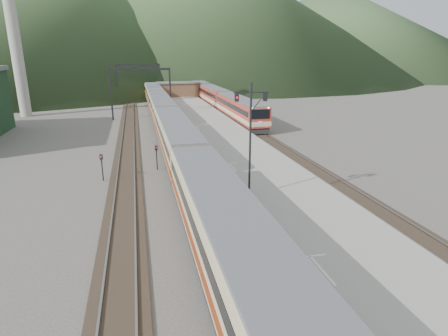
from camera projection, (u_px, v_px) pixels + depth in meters
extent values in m
cube|color=black|center=(169.00, 136.00, 47.64)|extent=(2.60, 200.00, 0.12)
cube|color=slate|center=(163.00, 136.00, 47.46)|extent=(0.10, 200.00, 0.14)
cube|color=slate|center=(174.00, 135.00, 47.77)|extent=(0.10, 200.00, 0.14)
cube|color=black|center=(128.00, 138.00, 46.56)|extent=(2.60, 200.00, 0.12)
cube|color=slate|center=(122.00, 138.00, 46.37)|extent=(0.10, 200.00, 0.14)
cube|color=slate|center=(134.00, 137.00, 46.68)|extent=(0.10, 200.00, 0.14)
cube|color=black|center=(255.00, 132.00, 50.14)|extent=(2.60, 200.00, 0.12)
cube|color=slate|center=(250.00, 132.00, 49.95)|extent=(0.10, 200.00, 0.14)
cube|color=slate|center=(260.00, 131.00, 50.27)|extent=(0.10, 200.00, 0.14)
cube|color=gray|center=(215.00, 134.00, 46.87)|extent=(8.00, 100.00, 1.00)
cube|color=black|center=(111.00, 94.00, 58.82)|extent=(0.25, 0.25, 8.00)
cube|color=black|center=(170.00, 93.00, 60.84)|extent=(0.25, 0.25, 8.00)
cube|color=black|center=(140.00, 69.00, 58.72)|extent=(9.30, 0.22, 0.35)
cube|color=black|center=(117.00, 83.00, 82.10)|extent=(0.25, 0.25, 8.00)
cube|color=black|center=(160.00, 82.00, 84.12)|extent=(0.25, 0.25, 8.00)
cube|color=black|center=(138.00, 65.00, 81.99)|extent=(9.30, 0.22, 0.35)
cylinder|color=#9E998E|center=(12.00, 21.00, 58.96)|extent=(1.80, 1.80, 30.00)
cube|color=brown|center=(178.00, 90.00, 83.55)|extent=(9.00, 4.00, 2.80)
cube|color=slate|center=(178.00, 83.00, 83.09)|extent=(9.40, 4.40, 0.30)
cone|color=#344F2B|center=(48.00, 8.00, 169.82)|extent=(180.00, 180.00, 60.00)
cone|color=#344F2B|center=(188.00, 5.00, 220.06)|extent=(220.00, 220.00, 75.00)
cone|color=#344F2B|center=(327.00, 27.00, 222.48)|extent=(160.00, 160.00, 50.00)
cube|color=#CBBE8A|center=(225.00, 230.00, 17.73)|extent=(3.12, 21.01, 3.81)
cube|color=#CBBE8A|center=(176.00, 137.00, 37.75)|extent=(3.12, 21.01, 3.81)
cube|color=#CBBE8A|center=(161.00, 108.00, 57.77)|extent=(3.12, 21.01, 3.81)
cube|color=#CBBE8A|center=(154.00, 94.00, 77.79)|extent=(3.12, 21.01, 3.81)
cube|color=#AC3228|center=(240.00, 109.00, 56.71)|extent=(2.95, 19.83, 3.60)
cube|color=#AC3228|center=(213.00, 95.00, 75.64)|extent=(2.95, 19.83, 3.60)
cube|color=#AC3228|center=(197.00, 87.00, 94.57)|extent=(2.95, 19.83, 3.60)
cylinder|color=black|center=(250.00, 142.00, 24.03)|extent=(0.14, 0.14, 7.47)
cube|color=black|center=(251.00, 92.00, 23.11)|extent=(2.19, 0.31, 0.07)
cube|color=black|center=(237.00, 97.00, 23.09)|extent=(0.27, 0.21, 0.50)
cube|color=black|center=(265.00, 97.00, 23.30)|extent=(0.27, 0.21, 0.50)
cylinder|color=black|center=(157.00, 159.00, 33.86)|extent=(0.10, 0.10, 2.00)
cube|color=black|center=(156.00, 148.00, 33.55)|extent=(0.26, 0.23, 0.45)
cylinder|color=black|center=(102.00, 169.00, 30.92)|extent=(0.10, 0.10, 2.00)
cube|color=black|center=(101.00, 157.00, 30.61)|extent=(0.26, 0.23, 0.45)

